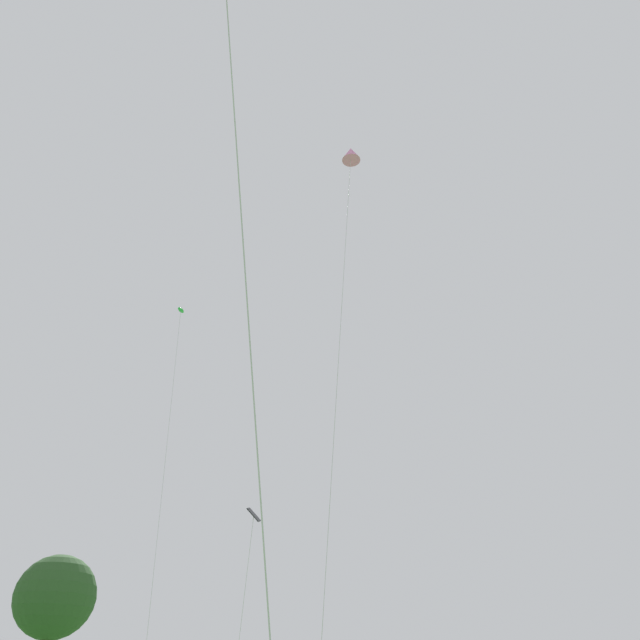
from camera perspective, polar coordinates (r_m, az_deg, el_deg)
small_kite_triangle_green at (r=30.96m, az=-6.19°, el=-18.01°), size 1.16×1.79×9.35m
small_kite_delta_white at (r=42.23m, az=-12.83°, el=-0.69°), size 1.80×3.23×24.16m
small_kite_stunt_black at (r=33.35m, az=2.85°, el=14.86°), size 2.75×1.25×26.10m
tree_pine_center at (r=58.94m, az=-23.17°, el=-22.41°), size 6.42×6.42×11.76m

